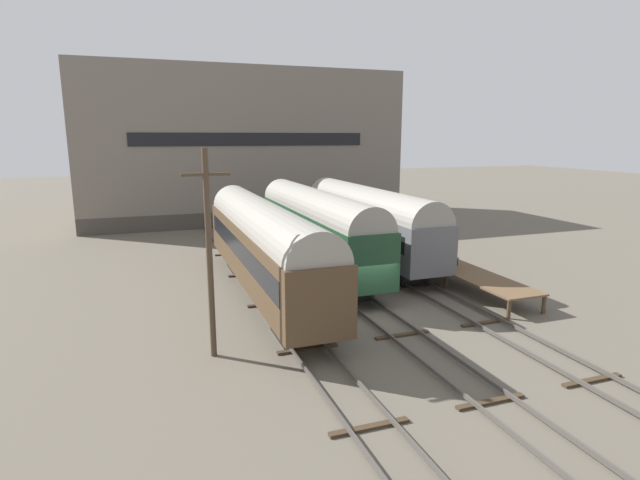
% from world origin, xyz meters
% --- Properties ---
extents(ground_plane, '(200.00, 200.00, 0.00)m').
position_xyz_m(ground_plane, '(0.00, 0.00, 0.00)').
color(ground_plane, '#60594C').
extents(track_left, '(2.60, 60.00, 0.26)m').
position_xyz_m(track_left, '(-4.41, 0.00, 0.14)').
color(track_left, '#4C4742').
rests_on(track_left, ground).
extents(track_middle, '(2.60, 60.00, 0.26)m').
position_xyz_m(track_middle, '(0.00, 0.00, 0.14)').
color(track_middle, '#4C4742').
rests_on(track_middle, ground).
extents(track_right, '(2.60, 60.00, 0.26)m').
position_xyz_m(track_right, '(4.41, 0.00, 0.14)').
color(track_right, '#4C4742').
rests_on(track_right, ground).
extents(train_car_green, '(2.87, 17.36, 5.34)m').
position_xyz_m(train_car_green, '(0.00, 8.63, 3.06)').
color(train_car_green, black).
rests_on(train_car_green, ground).
extents(train_car_brown, '(2.89, 18.95, 5.27)m').
position_xyz_m(train_car_brown, '(-4.41, 4.69, 3.02)').
color(train_car_brown, black).
rests_on(train_car_brown, ground).
extents(train_car_grey, '(3.00, 17.51, 5.20)m').
position_xyz_m(train_car_grey, '(4.41, 10.33, 2.96)').
color(train_car_grey, black).
rests_on(train_car_grey, ground).
extents(station_platform, '(2.43, 10.98, 1.03)m').
position_xyz_m(station_platform, '(6.95, 2.52, 0.94)').
color(station_platform, brown).
rests_on(station_platform, ground).
extents(bench, '(1.40, 0.40, 0.91)m').
position_xyz_m(bench, '(6.59, 3.61, 1.52)').
color(bench, brown).
rests_on(bench, station_platform).
extents(person_worker, '(0.32, 0.32, 1.77)m').
position_xyz_m(person_worker, '(-2.45, -2.31, 1.07)').
color(person_worker, '#282833').
rests_on(person_worker, ground).
extents(utility_pole, '(1.80, 0.24, 8.26)m').
position_xyz_m(utility_pole, '(-8.13, -2.23, 4.29)').
color(utility_pole, '#473828').
rests_on(utility_pole, ground).
extents(warehouse_building, '(31.84, 12.63, 15.21)m').
position_xyz_m(warehouse_building, '(-0.25, 32.64, 7.61)').
color(warehouse_building, '#46403A').
rests_on(warehouse_building, ground).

